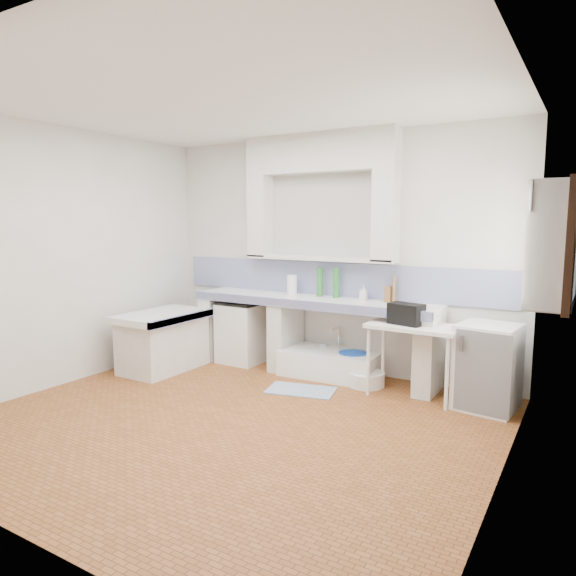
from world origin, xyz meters
The scene contains 36 objects.
floor centered at (0.00, 0.00, 0.00)m, with size 4.50×4.50×0.00m, color brown.
ceiling centered at (0.00, 0.00, 2.80)m, with size 4.50×4.50×0.00m, color silver.
wall_back centered at (0.00, 2.00, 1.40)m, with size 4.50×4.50×0.00m, color silver.
wall_front centered at (0.00, -2.00, 1.40)m, with size 4.50×4.50×0.00m, color silver.
wall_left centered at (-2.25, 0.00, 1.40)m, with size 4.50×4.50×0.00m, color silver.
wall_right centered at (2.25, 0.00, 1.40)m, with size 4.50×4.50×0.00m, color silver.
alcove_mass centered at (-0.10, 1.88, 2.58)m, with size 1.90×0.25×0.45m, color silver.
window_frame centered at (2.42, 1.20, 1.60)m, with size 0.35×0.86×1.06m, color #341F10.
lace_valance centered at (2.28, 1.20, 1.98)m, with size 0.01×0.84×0.24m, color white.
counter_slab centered at (-0.10, 1.70, 0.86)m, with size 3.00×0.60×0.08m, color white.
counter_lip centered at (-0.10, 1.42, 0.86)m, with size 3.00×0.04×0.10m, color navy.
counter_pier_left centered at (-1.50, 1.70, 0.41)m, with size 0.20×0.55×0.82m, color silver.
counter_pier_mid centered at (-0.45, 1.70, 0.41)m, with size 0.20×0.55×0.82m, color silver.
counter_pier_right centered at (1.30, 1.70, 0.41)m, with size 0.20×0.55×0.82m, color silver.
peninsula_top centered at (-1.70, 0.90, 0.66)m, with size 0.70×1.10×0.08m, color white.
peninsula_base centered at (-1.70, 0.90, 0.31)m, with size 0.60×1.00×0.62m, color silver.
peninsula_lip centered at (-1.37, 0.90, 0.66)m, with size 0.04×1.10×0.10m, color navy.
backsplash centered at (0.00, 1.99, 1.10)m, with size 4.27×0.03×0.40m, color navy.
stove centered at (-1.08, 1.68, 0.37)m, with size 0.53×0.51×0.75m, color white.
sink centered at (0.15, 1.70, 0.13)m, with size 1.11×0.60×0.27m, color white.
side_table centered at (1.20, 1.48, 0.38)m, with size 0.90×0.50×0.04m, color white.
fridge centered at (1.91, 1.52, 0.41)m, with size 0.53×0.53×0.82m, color white.
bucket_red centered at (-0.18, 1.71, 0.15)m, with size 0.31×0.31×0.29m, color #B33913.
bucket_orange centered at (0.16, 1.68, 0.13)m, with size 0.28×0.28×0.26m, color #EA4C31.
bucket_blue centered at (0.42, 1.73, 0.15)m, with size 0.33×0.33×0.31m, color blue.
basin_white centered at (0.66, 1.57, 0.08)m, with size 0.40×0.40×0.15m, color white.
water_bottle_a centered at (-0.02, 1.85, 0.17)m, with size 0.09×0.09×0.33m, color silver.
water_bottle_b centered at (0.23, 1.81, 0.15)m, with size 0.08×0.08×0.30m, color silver.
black_bag centered at (1.12, 1.45, 0.86)m, with size 0.34×0.19×0.21m, color black.
green_bottle_a centered at (-0.07, 1.85, 1.07)m, with size 0.08×0.08×0.34m, color #29712D.
green_bottle_b centered at (0.15, 1.85, 1.08)m, with size 0.08×0.08×0.35m, color #29712D.
knife_block centered at (0.80, 1.85, 0.99)m, with size 0.09×0.07×0.18m, color olive.
cutting_board centered at (0.85, 1.85, 1.04)m, with size 0.02×0.21×0.28m, color olive.
paper_towel centered at (-0.43, 1.81, 1.02)m, with size 0.12×0.12×0.24m, color white.
soap_bottle centered at (0.49, 1.85, 0.98)m, with size 0.08×0.08×0.17m, color white.
rug centered at (0.13, 1.05, 0.01)m, with size 0.71×0.41×0.01m, color #395C87.
Camera 1 is at (2.74, -3.57, 1.79)m, focal length 32.26 mm.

